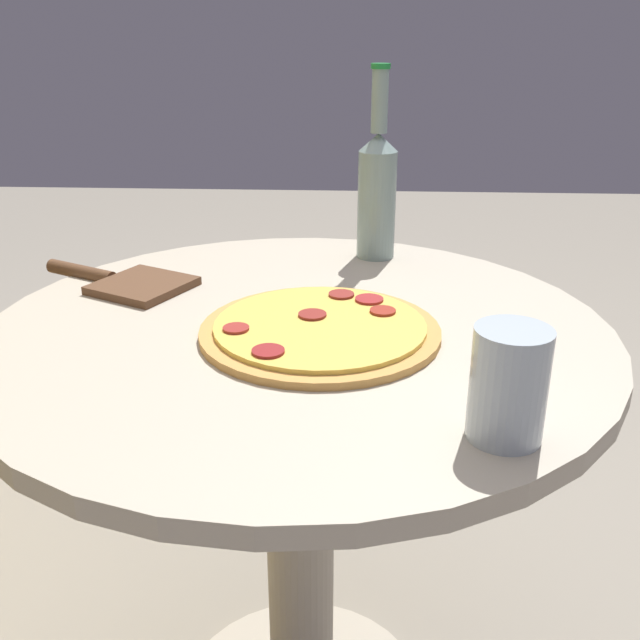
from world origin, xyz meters
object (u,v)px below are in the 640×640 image
object	(u,v)px
beer_bottle	(377,189)
drinking_glass	(508,384)
pizza	(320,329)
pizza_paddle	(126,282)

from	to	relation	value
beer_bottle	drinking_glass	distance (m)	0.57
beer_bottle	drinking_glass	xyz separation A→B (m)	(-0.56, -0.11, -0.06)
pizza	beer_bottle	world-z (taller)	beer_bottle
beer_bottle	drinking_glass	bearing A→B (deg)	-168.92
beer_bottle	pizza	bearing A→B (deg)	167.30
pizza_paddle	drinking_glass	distance (m)	0.62
beer_bottle	drinking_glass	size ratio (longest dim) A/B	2.78
pizza_paddle	drinking_glass	bearing A→B (deg)	167.13
pizza	beer_bottle	bearing A→B (deg)	-12.70
beer_bottle	pizza_paddle	size ratio (longest dim) A/B	1.19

